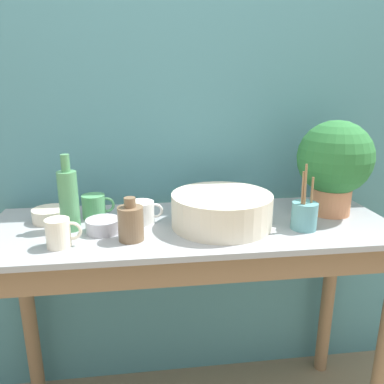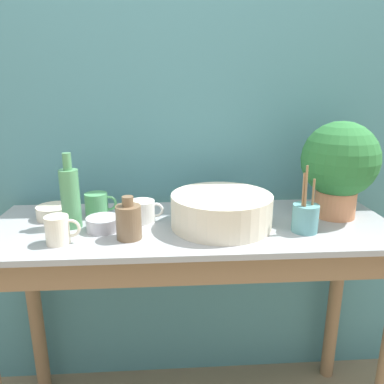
{
  "view_description": "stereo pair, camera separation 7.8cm",
  "coord_description": "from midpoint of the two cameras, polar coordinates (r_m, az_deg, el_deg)",
  "views": [
    {
      "loc": [
        -0.16,
        -0.99,
        1.38
      ],
      "look_at": [
        0.0,
        0.26,
        1.01
      ],
      "focal_mm": 35.0,
      "sensor_mm": 36.0,
      "label": 1
    },
    {
      "loc": [
        -0.08,
        -1.0,
        1.38
      ],
      "look_at": [
        0.0,
        0.26,
        1.01
      ],
      "focal_mm": 35.0,
      "sensor_mm": 36.0,
      "label": 2
    }
  ],
  "objects": [
    {
      "name": "bowl_small_cream",
      "position": [
        1.49,
        -18.82,
        -2.9
      ],
      "size": [
        0.13,
        0.13,
        0.05
      ],
      "color": "beige",
      "rests_on": "counter_table"
    },
    {
      "name": "mug_green",
      "position": [
        1.46,
        -12.79,
        -1.89
      ],
      "size": [
        0.12,
        0.09,
        0.09
      ],
      "color": "#4C935B",
      "rests_on": "counter_table"
    },
    {
      "name": "wall_back",
      "position": [
        1.6,
        0.65,
        9.83
      ],
      "size": [
        6.0,
        0.05,
        2.4
      ],
      "color": "teal",
      "rests_on": "ground_plane"
    },
    {
      "name": "utensil_cup",
      "position": [
        1.34,
        18.49,
        -3.72
      ],
      "size": [
        0.09,
        0.09,
        0.23
      ],
      "color": "#569399",
      "rests_on": "counter_table"
    },
    {
      "name": "bowl_small_steel",
      "position": [
        1.32,
        -11.74,
        -4.76
      ],
      "size": [
        0.12,
        0.12,
        0.05
      ],
      "color": "#A8A8B2",
      "rests_on": "counter_table"
    },
    {
      "name": "mug_cream",
      "position": [
        1.24,
        -18.02,
        -5.52
      ],
      "size": [
        0.11,
        0.07,
        0.09
      ],
      "color": "beige",
      "rests_on": "counter_table"
    },
    {
      "name": "mug_white",
      "position": [
        1.37,
        -5.93,
        -2.95
      ],
      "size": [
        0.13,
        0.09,
        0.08
      ],
      "color": "white",
      "rests_on": "counter_table"
    },
    {
      "name": "bowl_wash_large",
      "position": [
        1.33,
        6.19,
        -2.82
      ],
      "size": [
        0.36,
        0.36,
        0.12
      ],
      "color": "beige",
      "rests_on": "counter_table"
    },
    {
      "name": "bottle_short",
      "position": [
        1.23,
        -7.83,
        -4.43
      ],
      "size": [
        0.08,
        0.08,
        0.14
      ],
      "color": "brown",
      "rests_on": "counter_table"
    },
    {
      "name": "potted_plant",
      "position": [
        1.5,
        22.95,
        3.99
      ],
      "size": [
        0.28,
        0.28,
        0.36
      ],
      "color": "tan",
      "rests_on": "counter_table"
    },
    {
      "name": "counter_table",
      "position": [
        1.42,
        1.67,
        -12.55
      ],
      "size": [
        1.46,
        0.53,
        0.89
      ],
      "color": "#846647",
      "rests_on": "ground_plane"
    },
    {
      "name": "bottle_tall",
      "position": [
        1.35,
        -16.49,
        -0.74
      ],
      "size": [
        0.07,
        0.07,
        0.26
      ],
      "color": "#4C8C59",
      "rests_on": "counter_table"
    }
  ]
}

